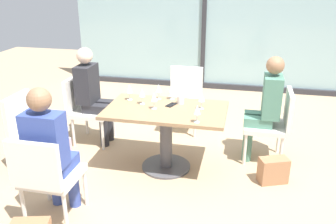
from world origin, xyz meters
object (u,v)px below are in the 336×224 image
(chair_near_window, at_px, (184,95))
(wine_glass_3, at_px, (172,88))
(person_far_left, at_px, (92,92))
(coffee_cup, at_px, (181,100))
(wine_glass_1, at_px, (154,97))
(wine_glass_5, at_px, (202,97))
(chair_side_end, at_px, (32,127))
(handbag_1, at_px, (273,170))
(chair_far_right, at_px, (273,121))
(handbag_2, at_px, (59,147))
(chair_far_left, at_px, (85,106))
(wine_glass_2, at_px, (159,88))
(dining_table_main, at_px, (166,125))
(wine_glass_4, at_px, (129,89))
(person_far_right, at_px, (266,104))
(wine_glass_0, at_px, (142,93))
(chair_front_left, at_px, (46,174))
(wine_glass_6, at_px, (197,110))
(person_front_left, at_px, (50,147))

(chair_near_window, height_order, wine_glass_3, wine_glass_3)
(person_far_left, distance_m, coffee_cup, 1.23)
(wine_glass_1, distance_m, wine_glass_5, 0.51)
(chair_side_end, xyz_separation_m, handbag_1, (2.66, 0.25, -0.36))
(wine_glass_5, bearing_deg, chair_far_right, 26.07)
(handbag_2, bearing_deg, chair_far_left, 102.64)
(chair_far_left, bearing_deg, person_far_left, -0.00)
(chair_far_left, relative_size, wine_glass_2, 4.70)
(wine_glass_5, xyz_separation_m, handbag_2, (-1.69, -0.12, -0.72))
(dining_table_main, bearing_deg, coffee_cup, 55.98)
(chair_side_end, relative_size, wine_glass_4, 4.70)
(chair_far_right, relative_size, chair_side_end, 1.00)
(person_far_right, height_order, wine_glass_2, person_far_right)
(handbag_1, bearing_deg, chair_near_window, 111.49)
(wine_glass_0, xyz_separation_m, wine_glass_4, (-0.18, 0.10, 0.00))
(chair_front_left, distance_m, handbag_1, 2.30)
(dining_table_main, bearing_deg, wine_glass_3, 90.21)
(wine_glass_1, height_order, handbag_2, wine_glass_1)
(coffee_cup, relative_size, handbag_1, 0.30)
(handbag_2, bearing_deg, wine_glass_5, 31.73)
(coffee_cup, bearing_deg, wine_glass_3, 136.26)
(wine_glass_1, relative_size, wine_glass_6, 1.00)
(chair_far_right, relative_size, wine_glass_5, 4.70)
(chair_side_end, relative_size, coffee_cup, 9.67)
(wine_glass_2, bearing_deg, wine_glass_3, 12.54)
(wine_glass_5, bearing_deg, wine_glass_0, 178.92)
(chair_far_right, bearing_deg, chair_side_end, -163.81)
(chair_near_window, xyz_separation_m, wine_glass_3, (-0.00, -0.86, 0.37))
(wine_glass_3, xyz_separation_m, handbag_2, (-1.32, -0.36, -0.72))
(chair_far_right, bearing_deg, person_front_left, -142.25)
(chair_near_window, bearing_deg, wine_glass_2, -99.57)
(person_far_left, relative_size, wine_glass_2, 6.81)
(chair_far_right, height_order, wine_glass_6, wine_glass_6)
(dining_table_main, relative_size, wine_glass_5, 7.07)
(chair_side_end, xyz_separation_m, wine_glass_4, (0.99, 0.49, 0.37))
(wine_glass_5, bearing_deg, person_front_left, -135.88)
(chair_far_left, xyz_separation_m, coffee_cup, (1.31, -0.27, 0.28))
(chair_far_right, distance_m, handbag_2, 2.57)
(wine_glass_6, relative_size, handbag_2, 0.62)
(wine_glass_0, bearing_deg, wine_glass_4, 150.17)
(wine_glass_4, bearing_deg, person_front_left, -104.27)
(handbag_2, bearing_deg, chair_side_end, -92.24)
(wine_glass_4, bearing_deg, coffee_cup, 0.37)
(dining_table_main, relative_size, wine_glass_3, 7.07)
(wine_glass_2, xyz_separation_m, wine_glass_3, (0.15, 0.03, 0.00))
(chair_far_left, bearing_deg, handbag_1, -12.32)
(chair_near_window, height_order, person_far_left, person_far_left)
(chair_near_window, height_order, wine_glass_1, wine_glass_1)
(coffee_cup, bearing_deg, chair_side_end, -162.72)
(dining_table_main, bearing_deg, handbag_1, -2.69)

